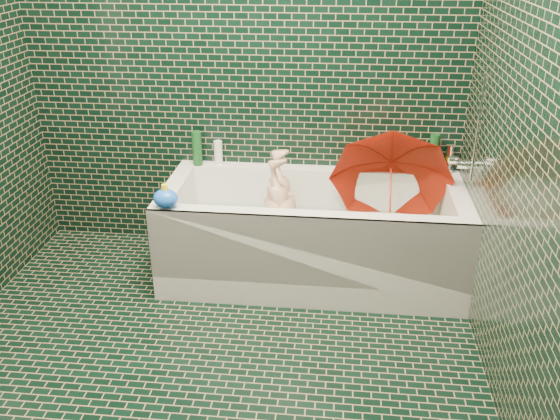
# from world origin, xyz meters

# --- Properties ---
(floor) EXTENTS (2.80, 2.80, 0.00)m
(floor) POSITION_xyz_m (0.00, 0.00, 0.00)
(floor) COLOR black
(floor) RESTS_ON ground
(wall_back) EXTENTS (2.80, 0.00, 2.80)m
(wall_back) POSITION_xyz_m (0.00, 1.40, 1.25)
(wall_back) COLOR black
(wall_back) RESTS_ON floor
(wall_right) EXTENTS (0.00, 2.80, 2.80)m
(wall_right) POSITION_xyz_m (1.30, 0.00, 1.25)
(wall_right) COLOR black
(wall_right) RESTS_ON floor
(bathtub) EXTENTS (1.70, 0.75, 0.55)m
(bathtub) POSITION_xyz_m (0.45, 1.01, 0.21)
(bathtub) COLOR white
(bathtub) RESTS_ON floor
(bath_mat) EXTENTS (1.35, 0.47, 0.01)m
(bath_mat) POSITION_xyz_m (0.45, 1.02, 0.16)
(bath_mat) COLOR green
(bath_mat) RESTS_ON bathtub
(water) EXTENTS (1.48, 0.53, 0.00)m
(water) POSITION_xyz_m (0.45, 1.02, 0.30)
(water) COLOR silver
(water) RESTS_ON bathtub
(faucet) EXTENTS (0.18, 0.19, 0.55)m
(faucet) POSITION_xyz_m (1.26, 1.02, 0.77)
(faucet) COLOR silver
(faucet) RESTS_ON wall_right
(child) EXTENTS (0.91, 0.36, 0.33)m
(child) POSITION_xyz_m (0.30, 1.00, 0.31)
(child) COLOR tan
(child) RESTS_ON bathtub
(umbrella) EXTENTS (0.88, 0.91, 0.98)m
(umbrella) POSITION_xyz_m (0.88, 1.07, 0.53)
(umbrella) COLOR red
(umbrella) RESTS_ON bathtub
(soap_bottle_a) EXTENTS (0.11, 0.11, 0.22)m
(soap_bottle_a) POSITION_xyz_m (1.20, 1.32, 0.55)
(soap_bottle_a) COLOR white
(soap_bottle_a) RESTS_ON bathtub
(soap_bottle_b) EXTENTS (0.09, 0.10, 0.20)m
(soap_bottle_b) POSITION_xyz_m (1.20, 1.33, 0.55)
(soap_bottle_b) COLOR #441F77
(soap_bottle_b) RESTS_ON bathtub
(soap_bottle_c) EXTENTS (0.18, 0.18, 0.19)m
(soap_bottle_c) POSITION_xyz_m (1.15, 1.35, 0.55)
(soap_bottle_c) COLOR #14461D
(soap_bottle_c) RESTS_ON bathtub
(bottle_right_tall) EXTENTS (0.07, 0.07, 0.24)m
(bottle_right_tall) POSITION_xyz_m (1.13, 1.35, 0.67)
(bottle_right_tall) COLOR #14461D
(bottle_right_tall) RESTS_ON bathtub
(bottle_right_pump) EXTENTS (0.07, 0.07, 0.18)m
(bottle_right_pump) POSITION_xyz_m (1.23, 1.35, 0.64)
(bottle_right_pump) COLOR silver
(bottle_right_pump) RESTS_ON bathtub
(bottle_left_tall) EXTENTS (0.06, 0.06, 0.21)m
(bottle_left_tall) POSITION_xyz_m (-0.28, 1.33, 0.66)
(bottle_left_tall) COLOR #14461D
(bottle_left_tall) RESTS_ON bathtub
(bottle_left_short) EXTENTS (0.06, 0.06, 0.15)m
(bottle_left_short) POSITION_xyz_m (-0.16, 1.36, 0.62)
(bottle_left_short) COLOR white
(bottle_left_short) RESTS_ON bathtub
(rubber_duck) EXTENTS (0.12, 0.09, 0.10)m
(rubber_duck) POSITION_xyz_m (1.11, 1.33, 0.60)
(rubber_duck) COLOR yellow
(rubber_duck) RESTS_ON bathtub
(bath_toy) EXTENTS (0.16, 0.15, 0.13)m
(bath_toy) POSITION_xyz_m (-0.30, 0.69, 0.61)
(bath_toy) COLOR blue
(bath_toy) RESTS_ON bathtub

